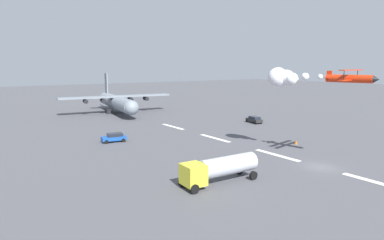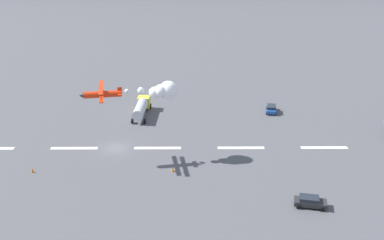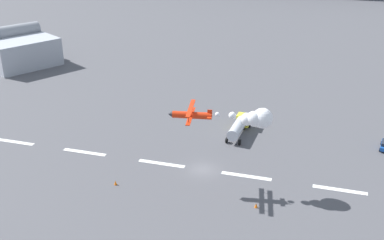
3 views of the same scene
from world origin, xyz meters
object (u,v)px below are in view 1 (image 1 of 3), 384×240
object	(u,v)px
cargo_transport_plane	(118,102)
stunt_biplane_red	(292,78)
traffic_cone_far	(296,142)
fuel_tanker_truck	(219,168)
followme_car_yellow	(254,119)
airport_staff_sedan	(114,137)

from	to	relation	value
cargo_transport_plane	stunt_biplane_red	xyz separation A→B (m)	(-54.20, -4.25, 8.01)
cargo_transport_plane	traffic_cone_far	size ratio (longest dim) A/B	40.80
fuel_tanker_truck	followme_car_yellow	world-z (taller)	fuel_tanker_truck
stunt_biplane_red	traffic_cone_far	distance (m)	12.49
followme_car_yellow	traffic_cone_far	world-z (taller)	followme_car_yellow
fuel_tanker_truck	airport_staff_sedan	world-z (taller)	fuel_tanker_truck
airport_staff_sedan	traffic_cone_far	distance (m)	30.82
cargo_transport_plane	airport_staff_sedan	size ratio (longest dim) A/B	7.08
fuel_tanker_truck	followme_car_yellow	bearing A→B (deg)	-51.28
cargo_transport_plane	fuel_tanker_truck	distance (m)	59.73
traffic_cone_far	followme_car_yellow	bearing A→B (deg)	-26.99
stunt_biplane_red	followme_car_yellow	xyz separation A→B (m)	(21.71, -15.20, -10.39)
fuel_tanker_truck	traffic_cone_far	world-z (taller)	fuel_tanker_truck
cargo_transport_plane	fuel_tanker_truck	world-z (taller)	cargo_transport_plane
followme_car_yellow	airport_staff_sedan	bearing A→B (deg)	89.53
cargo_transport_plane	airport_staff_sedan	distance (m)	35.33
stunt_biplane_red	traffic_cone_far	bearing A→B (deg)	-63.25
fuel_tanker_truck	traffic_cone_far	xyz separation A→B (m)	(6.93, -22.59, -1.37)
stunt_biplane_red	traffic_cone_far	world-z (taller)	stunt_biplane_red
followme_car_yellow	traffic_cone_far	xyz separation A→B (m)	(-18.91, 9.63, -0.44)
fuel_tanker_truck	traffic_cone_far	size ratio (longest dim) A/B	12.52
followme_car_yellow	airport_staff_sedan	size ratio (longest dim) A/B	1.06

